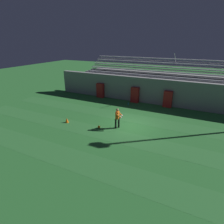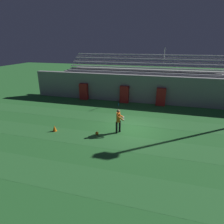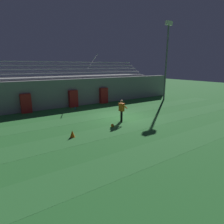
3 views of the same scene
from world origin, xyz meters
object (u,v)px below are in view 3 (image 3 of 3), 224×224
object	(u,v)px
floodlight_pole	(167,52)
water_bottle	(75,108)
soccer_ball	(112,125)
padding_pillar_far_left	(26,103)
padding_pillar_gate_left	(73,99)
traffic_cone	(72,134)
goalkeeper	(122,109)
padding_pillar_gate_right	(104,96)

from	to	relation	value
floodlight_pole	water_bottle	bearing A→B (deg)	174.94
floodlight_pole	soccer_ball	distance (m)	13.79
soccer_ball	water_bottle	size ratio (longest dim) A/B	0.92
padding_pillar_far_left	floodlight_pole	size ratio (longest dim) A/B	0.19
padding_pillar_gate_left	traffic_cone	world-z (taller)	padding_pillar_gate_left
goalkeeper	water_bottle	distance (m)	5.96
padding_pillar_far_left	water_bottle	world-z (taller)	padding_pillar_far_left
padding_pillar_gate_left	padding_pillar_gate_right	distance (m)	3.63
floodlight_pole	soccer_ball	bearing A→B (deg)	-154.50
floodlight_pole	padding_pillar_far_left	bearing A→B (deg)	172.04
traffic_cone	water_bottle	bearing A→B (deg)	65.91
goalkeeper	traffic_cone	size ratio (longest dim) A/B	3.98
padding_pillar_gate_right	floodlight_pole	world-z (taller)	floodlight_pole
padding_pillar_gate_right	soccer_ball	world-z (taller)	padding_pillar_gate_right
soccer_ball	traffic_cone	xyz separation A→B (m)	(-3.03, -0.26, 0.10)
traffic_cone	water_bottle	distance (m)	7.35
padding_pillar_gate_left	floodlight_pole	distance (m)	12.30
water_bottle	padding_pillar_gate_left	bearing A→B (deg)	74.68
traffic_cone	water_bottle	size ratio (longest dim) A/B	1.75
water_bottle	padding_pillar_far_left	bearing A→B (deg)	164.32
padding_pillar_far_left	floodlight_pole	bearing A→B (deg)	-7.96
padding_pillar_gate_right	goalkeeper	bearing A→B (deg)	-110.64
padding_pillar_gate_left	traffic_cone	distance (m)	8.57
padding_pillar_gate_right	padding_pillar_far_left	xyz separation A→B (m)	(-8.11, 0.00, 0.00)
padding_pillar_gate_left	water_bottle	xyz separation A→B (m)	(-0.32, -1.17, -0.74)
padding_pillar_gate_right	floodlight_pole	bearing A→B (deg)	-16.24
traffic_cone	water_bottle	world-z (taller)	traffic_cone
padding_pillar_far_left	soccer_ball	size ratio (longest dim) A/B	7.81
padding_pillar_gate_left	goalkeeper	world-z (taller)	padding_pillar_gate_left
padding_pillar_gate_right	floodlight_pole	xyz separation A→B (m)	(7.48, -2.18, 4.79)
padding_pillar_gate_left	padding_pillar_far_left	distance (m)	4.48
padding_pillar_gate_left	padding_pillar_far_left	size ratio (longest dim) A/B	1.00
padding_pillar_gate_right	traffic_cone	bearing A→B (deg)	-131.43
padding_pillar_far_left	soccer_ball	bearing A→B (deg)	-61.16
padding_pillar_far_left	soccer_ball	world-z (taller)	padding_pillar_far_left
padding_pillar_gate_right	traffic_cone	size ratio (longest dim) A/B	4.09
padding_pillar_gate_right	water_bottle	bearing A→B (deg)	-163.53
padding_pillar_far_left	soccer_ball	xyz separation A→B (m)	(4.19, -7.62, -0.75)
traffic_cone	goalkeeper	bearing A→B (deg)	12.51
traffic_cone	padding_pillar_gate_left	bearing A→B (deg)	67.14
floodlight_pole	traffic_cone	world-z (taller)	floodlight_pole
padding_pillar_far_left	goalkeeper	size ratio (longest dim) A/B	1.03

